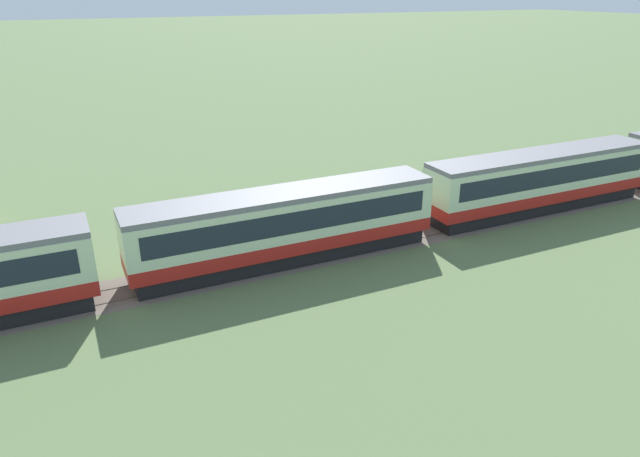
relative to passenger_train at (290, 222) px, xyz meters
The scene contains 3 objects.
ground_plane 21.68m from the passenger_train, ahead, with size 600.00×600.00×0.00m, color #566B42.
passenger_train is the anchor object (origin of this frame).
railway_track 8.26m from the passenger_train, behind, with size 152.63×3.60×0.04m.
Camera 1 is at (-32.86, -28.22, 14.71)m, focal length 32.00 mm.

